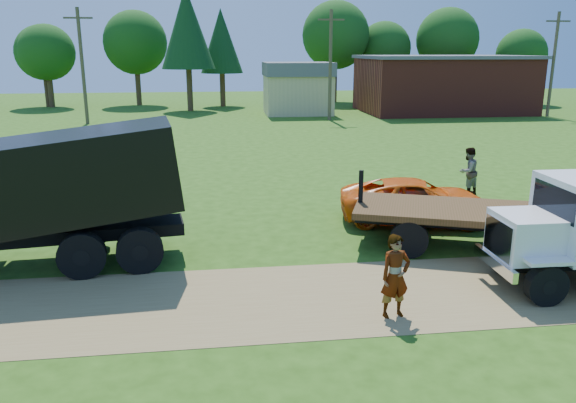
{
  "coord_description": "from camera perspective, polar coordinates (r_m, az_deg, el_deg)",
  "views": [
    {
      "loc": [
        -3.74,
        -12.36,
        5.83
      ],
      "look_at": [
        -1.73,
        3.09,
        1.6
      ],
      "focal_mm": 35.0,
      "sensor_mm": 36.0,
      "label": 1
    }
  ],
  "objects": [
    {
      "name": "ground",
      "position": [
        14.17,
        8.68,
        -9.3
      ],
      "size": [
        140.0,
        140.0,
        0.0
      ],
      "primitive_type": "plane",
      "color": "#25480F",
      "rests_on": "ground"
    },
    {
      "name": "dirt_track",
      "position": [
        14.17,
        8.68,
        -9.27
      ],
      "size": [
        120.0,
        4.2,
        0.01
      ],
      "primitive_type": "cube",
      "color": "brown",
      "rests_on": "ground"
    },
    {
      "name": "black_dump_truck",
      "position": [
        16.61,
        -25.18,
        0.95
      ],
      "size": [
        9.23,
        3.84,
        3.93
      ],
      "rotation": [
        0.0,
        0.0,
        0.13
      ],
      "color": "black",
      "rests_on": "ground"
    },
    {
      "name": "orange_pickup",
      "position": [
        20.04,
        12.97,
        0.07
      ],
      "size": [
        5.67,
        3.36,
        1.48
      ],
      "primitive_type": "imported",
      "rotation": [
        0.0,
        0.0,
        1.39
      ],
      "color": "#E0570A",
      "rests_on": "ground"
    },
    {
      "name": "flatbed_trailer",
      "position": [
        17.76,
        21.27,
        -1.77
      ],
      "size": [
        9.19,
        5.56,
        2.26
      ],
      "rotation": [
        0.0,
        0.0,
        -0.36
      ],
      "color": "#3E2B13",
      "rests_on": "ground"
    },
    {
      "name": "spectator_a",
      "position": [
        12.78,
        10.84,
        -7.49
      ],
      "size": [
        0.78,
        0.59,
        1.93
      ],
      "primitive_type": "imported",
      "rotation": [
        0.0,
        0.0,
        0.2
      ],
      "color": "#999999",
      "rests_on": "ground"
    },
    {
      "name": "spectator_b",
      "position": [
        24.23,
        17.81,
        2.93
      ],
      "size": [
        1.21,
        1.12,
        1.98
      ],
      "primitive_type": "imported",
      "rotation": [
        0.0,
        0.0,
        3.64
      ],
      "color": "#999999",
      "rests_on": "ground"
    },
    {
      "name": "brick_building",
      "position": [
        56.78,
        15.42,
        11.45
      ],
      "size": [
        15.4,
        10.4,
        5.3
      ],
      "color": "maroon",
      "rests_on": "ground"
    },
    {
      "name": "tan_shed",
      "position": [
        53.04,
        1.0,
        11.5
      ],
      "size": [
        6.2,
        5.4,
        4.7
      ],
      "color": "tan",
      "rests_on": "ground"
    },
    {
      "name": "utility_poles",
      "position": [
        48.37,
        4.32,
        13.82
      ],
      "size": [
        42.2,
        0.28,
        9.0
      ],
      "color": "#4B422B",
      "rests_on": "ground"
    },
    {
      "name": "tree_row",
      "position": [
        62.89,
        -0.57,
        15.86
      ],
      "size": [
        56.29,
        13.83,
        11.61
      ],
      "color": "#3B2618",
      "rests_on": "ground"
    }
  ]
}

